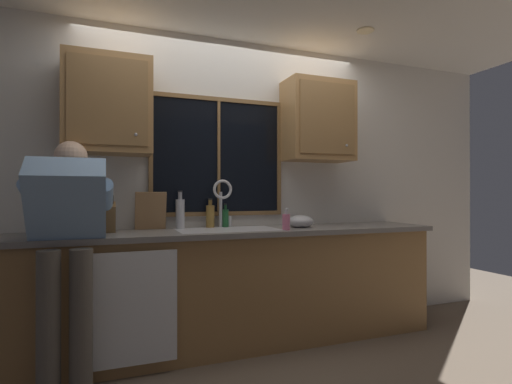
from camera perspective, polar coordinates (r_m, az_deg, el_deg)
name	(u,v)px	position (r m, az deg, el deg)	size (l,w,h in m)	color
back_wall	(226,186)	(3.48, -4.36, 0.92)	(5.71, 0.12, 2.55)	silver
ceiling_downlight_right	(365,31)	(3.59, 15.63, 21.69)	(0.14, 0.14, 0.01)	#FFEAB2
window_glass	(218,157)	(3.40, -5.50, 5.16)	(1.10, 0.02, 0.95)	black
window_frame_top	(219,99)	(3.47, -5.45, 13.29)	(1.17, 0.02, 0.04)	brown
window_frame_bottom	(219,214)	(3.38, -5.46, -3.16)	(1.17, 0.02, 0.04)	brown
window_frame_left	(151,154)	(3.29, -15.07, 5.35)	(0.04, 0.02, 0.95)	brown
window_frame_right	(279,159)	(3.59, 3.35, 4.89)	(0.04, 0.02, 0.95)	brown
window_mullion_center	(219,156)	(3.39, -5.45, 5.18)	(0.02, 0.02, 0.95)	brown
lower_cabinet_run	(239,289)	(3.24, -2.56, -13.91)	(3.31, 0.58, 0.88)	olive
countertop	(239,232)	(3.14, -2.44, -5.81)	(3.37, 0.62, 0.04)	slate
dishwasher_front	(130,309)	(2.77, -17.82, -15.86)	(0.60, 0.02, 0.74)	white
upper_cabinet_left	(108,106)	(3.17, -20.70, 11.69)	(0.62, 0.36, 0.72)	#A87A47
upper_cabinet_right	(318,121)	(3.64, 9.04, 10.13)	(0.62, 0.36, 0.72)	#A87A47
sink	(228,242)	(3.13, -4.08, -7.26)	(0.80, 0.46, 0.21)	#B7B7BC
faucet	(223,197)	(3.28, -4.86, -0.79)	(0.18, 0.09, 0.40)	silver
person_standing	(68,233)	(2.68, -25.74, -5.46)	(0.53, 0.69, 1.56)	#595147
knife_block	(107,218)	(3.06, -20.89, -3.53)	(0.12, 0.18, 0.32)	olive
cutting_board	(151,211)	(3.21, -15.08, -2.67)	(0.24, 0.02, 0.30)	#997047
mixing_bowl	(300,222)	(3.33, 6.49, -4.29)	(0.22, 0.22, 0.11)	#B7B7BC
soap_dispenser	(286,222)	(3.07, 4.41, -4.32)	(0.06, 0.07, 0.17)	pink
bottle_green_glass	(225,218)	(3.33, -4.47, -3.73)	(0.05, 0.05, 0.20)	#1E592D
bottle_tall_clear	(210,216)	(3.29, -6.68, -3.44)	(0.07, 0.07, 0.24)	olive
bottle_amber_small	(180,213)	(3.23, -10.99, -3.02)	(0.07, 0.07, 0.31)	#B7B7BC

